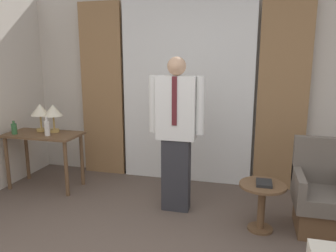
{
  "coord_description": "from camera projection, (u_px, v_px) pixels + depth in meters",
  "views": [
    {
      "loc": [
        0.91,
        -1.76,
        1.8
      ],
      "look_at": [
        0.03,
        1.66,
        1.05
      ],
      "focal_mm": 35.0,
      "sensor_mm": 36.0,
      "label": 1
    }
  ],
  "objects": [
    {
      "name": "wall_back",
      "position": [
        188.0,
        88.0,
        4.75
      ],
      "size": [
        10.0,
        0.06,
        2.7
      ],
      "color": "beige",
      "rests_on": "ground_plane"
    },
    {
      "name": "curtain_sheer_center",
      "position": [
        186.0,
        93.0,
        4.64
      ],
      "size": [
        1.87,
        0.06,
        2.58
      ],
      "color": "white",
      "rests_on": "ground_plane"
    },
    {
      "name": "curtain_drape_left",
      "position": [
        102.0,
        91.0,
        4.96
      ],
      "size": [
        0.65,
        0.06,
        2.58
      ],
      "color": "#997047",
      "rests_on": "ground_plane"
    },
    {
      "name": "curtain_drape_right",
      "position": [
        283.0,
        96.0,
        4.32
      ],
      "size": [
        0.65,
        0.06,
        2.58
      ],
      "color": "#997047",
      "rests_on": "ground_plane"
    },
    {
      "name": "desk",
      "position": [
        44.0,
        143.0,
        4.5
      ],
      "size": [
        1.02,
        0.53,
        0.77
      ],
      "color": "brown",
      "rests_on": "ground_plane"
    },
    {
      "name": "table_lamp_left",
      "position": [
        40.0,
        111.0,
        4.54
      ],
      "size": [
        0.26,
        0.26,
        0.39
      ],
      "color": "tan",
      "rests_on": "desk"
    },
    {
      "name": "table_lamp_right",
      "position": [
        53.0,
        112.0,
        4.49
      ],
      "size": [
        0.26,
        0.26,
        0.39
      ],
      "color": "tan",
      "rests_on": "desk"
    },
    {
      "name": "bottle_near_edge",
      "position": [
        47.0,
        128.0,
        4.33
      ],
      "size": [
        0.07,
        0.07,
        0.25
      ],
      "color": "silver",
      "rests_on": "desk"
    },
    {
      "name": "bottle_by_lamp",
      "position": [
        14.0,
        129.0,
        4.41
      ],
      "size": [
        0.07,
        0.07,
        0.18
      ],
      "color": "#336638",
      "rests_on": "desk"
    },
    {
      "name": "person",
      "position": [
        176.0,
        129.0,
        3.75
      ],
      "size": [
        0.64,
        0.22,
        1.8
      ],
      "color": "#2D2D33",
      "rests_on": "ground_plane"
    },
    {
      "name": "armchair",
      "position": [
        320.0,
        198.0,
        3.42
      ],
      "size": [
        0.53,
        0.62,
        0.95
      ],
      "color": "brown",
      "rests_on": "ground_plane"
    },
    {
      "name": "side_table",
      "position": [
        262.0,
        199.0,
        3.4
      ],
      "size": [
        0.48,
        0.48,
        0.51
      ],
      "color": "brown",
      "rests_on": "ground_plane"
    },
    {
      "name": "book",
      "position": [
        264.0,
        183.0,
        3.36
      ],
      "size": [
        0.16,
        0.21,
        0.03
      ],
      "color": "black",
      "rests_on": "side_table"
    }
  ]
}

